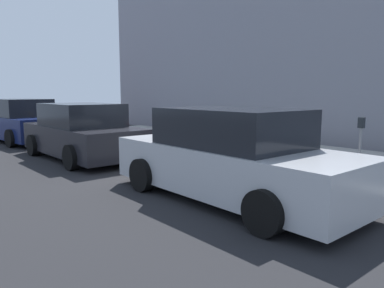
% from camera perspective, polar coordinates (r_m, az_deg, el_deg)
% --- Properties ---
extents(ground_plane, '(40.00, 40.00, 0.00)m').
position_cam_1_polar(ground_plane, '(10.31, -2.14, -2.67)').
color(ground_plane, black).
extents(sidewalk_curb, '(18.00, 5.00, 0.14)m').
position_cam_1_polar(sidewalk_curb, '(12.05, 6.90, -0.84)').
color(sidewalk_curb, '#9E9B93').
rests_on(sidewalk_curb, ground_plane).
extents(building_facade_sidewalk_side, '(24.00, 3.00, 9.92)m').
position_cam_1_polar(building_facade_sidewalk_side, '(16.06, 18.64, 18.53)').
color(building_facade_sidewalk_side, gray).
rests_on(building_facade_sidewalk_side, ground_plane).
extents(suitcase_silver_0, '(0.44, 0.21, 0.64)m').
position_cam_1_polar(suitcase_silver_0, '(8.71, 15.27, -2.01)').
color(suitcase_silver_0, '#9EA0A8').
rests_on(suitcase_silver_0, sidewalk_curb).
extents(suitcase_maroon_1, '(0.40, 0.23, 0.76)m').
position_cam_1_polar(suitcase_maroon_1, '(8.93, 12.02, -1.80)').
color(suitcase_maroon_1, maroon).
rests_on(suitcase_maroon_1, sidewalk_curb).
extents(suitcase_teal_2, '(0.38, 0.25, 0.85)m').
position_cam_1_polar(suitcase_teal_2, '(9.33, 9.92, -1.38)').
color(suitcase_teal_2, '#0F606B').
rests_on(suitcase_teal_2, sidewalk_curb).
extents(suitcase_red_3, '(0.46, 0.27, 1.06)m').
position_cam_1_polar(suitcase_red_3, '(9.61, 7.23, -0.44)').
color(suitcase_red_3, red).
rests_on(suitcase_red_3, sidewalk_curb).
extents(suitcase_black_4, '(0.47, 0.24, 0.91)m').
position_cam_1_polar(suitcase_black_4, '(10.00, 4.75, -0.32)').
color(suitcase_black_4, black).
rests_on(suitcase_black_4, sidewalk_curb).
extents(suitcase_navy_5, '(0.44, 0.25, 0.96)m').
position_cam_1_polar(suitcase_navy_5, '(10.39, 2.42, 0.05)').
color(suitcase_navy_5, navy).
rests_on(suitcase_navy_5, sidewalk_curb).
extents(suitcase_olive_6, '(0.42, 0.26, 0.58)m').
position_cam_1_polar(suitcase_olive_6, '(10.72, -0.05, -0.08)').
color(suitcase_olive_6, '#59601E').
rests_on(suitcase_olive_6, sidewalk_curb).
extents(fire_hydrant, '(0.39, 0.21, 0.78)m').
position_cam_1_polar(fire_hydrant, '(11.29, -2.34, 1.08)').
color(fire_hydrant, '#D89E0C').
rests_on(fire_hydrant, sidewalk_curb).
extents(bollard_post, '(0.13, 0.13, 0.71)m').
position_cam_1_polar(bollard_post, '(11.72, -5.00, 1.03)').
color(bollard_post, brown).
rests_on(bollard_post, sidewalk_curb).
extents(parking_meter, '(0.12, 0.09, 1.27)m').
position_cam_1_polar(parking_meter, '(8.19, 24.67, 0.71)').
color(parking_meter, slate).
rests_on(parking_meter, sidewalk_curb).
extents(parked_car_silver_0, '(4.86, 2.19, 1.63)m').
position_cam_1_polar(parked_car_silver_0, '(6.54, 6.04, -2.07)').
color(parked_car_silver_0, '#B2B5BA').
rests_on(parked_car_silver_0, ground_plane).
extents(parked_car_charcoal_1, '(4.64, 2.22, 1.59)m').
position_cam_1_polar(parked_car_charcoal_1, '(11.12, -16.69, 1.68)').
color(parked_car_charcoal_1, black).
rests_on(parked_car_charcoal_1, ground_plane).
extents(parked_car_navy_2, '(4.75, 2.25, 1.66)m').
position_cam_1_polar(parked_car_navy_2, '(15.91, -25.00, 3.16)').
color(parked_car_navy_2, '#141E4C').
rests_on(parked_car_navy_2, ground_plane).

